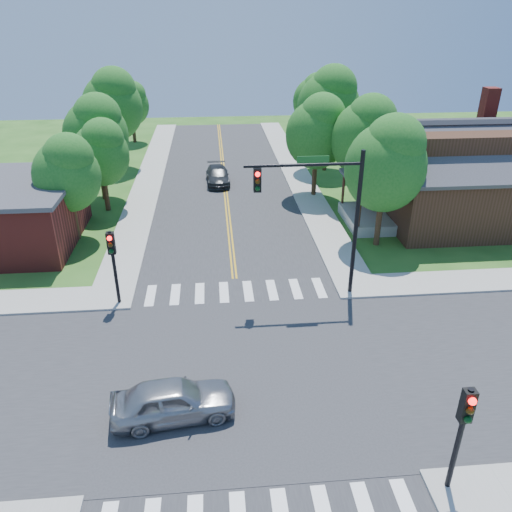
{
  "coord_description": "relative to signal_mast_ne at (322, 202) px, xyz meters",
  "views": [
    {
      "loc": [
        -0.92,
        -15.12,
        12.79
      ],
      "look_at": [
        0.96,
        5.76,
        2.2
      ],
      "focal_mm": 35.0,
      "sensor_mm": 36.0,
      "label": 1
    }
  ],
  "objects": [
    {
      "name": "ground",
      "position": [
        -3.91,
        -5.59,
        -4.85
      ],
      "size": [
        100.0,
        100.0,
        0.0
      ],
      "primitive_type": "plane",
      "color": "#27551A",
      "rests_on": "ground"
    },
    {
      "name": "road_ns",
      "position": [
        -3.91,
        -5.59,
        -4.83
      ],
      "size": [
        10.0,
        90.0,
        0.04
      ],
      "primitive_type": "cube",
      "color": "#2D2D30",
      "rests_on": "ground"
    },
    {
      "name": "road_ew",
      "position": [
        -3.91,
        -5.59,
        -4.83
      ],
      "size": [
        90.0,
        10.0,
        0.04
      ],
      "primitive_type": "cube",
      "color": "#2D2D30",
      "rests_on": "ground"
    },
    {
      "name": "intersection_patch",
      "position": [
        -3.91,
        -5.59,
        -4.85
      ],
      "size": [
        10.2,
        10.2,
        0.06
      ],
      "primitive_type": "cube",
      "color": "#2D2D30",
      "rests_on": "ground"
    },
    {
      "name": "sidewalk_ne",
      "position": [
        11.9,
        10.23,
        -4.78
      ],
      "size": [
        40.0,
        40.0,
        0.14
      ],
      "color": "#9E9B93",
      "rests_on": "ground"
    },
    {
      "name": "crosswalk_north",
      "position": [
        -3.91,
        0.61,
        -4.8
      ],
      "size": [
        8.85,
        2.0,
        0.01
      ],
      "color": "white",
      "rests_on": "ground"
    },
    {
      "name": "centerline",
      "position": [
        -3.91,
        -5.59,
        -4.8
      ],
      "size": [
        0.3,
        90.0,
        0.01
      ],
      "color": "gold",
      "rests_on": "ground"
    },
    {
      "name": "signal_mast_ne",
      "position": [
        0.0,
        0.0,
        0.0
      ],
      "size": [
        5.3,
        0.42,
        7.2
      ],
      "color": "black",
      "rests_on": "ground"
    },
    {
      "name": "signal_pole_se",
      "position": [
        1.69,
        -11.21,
        -2.19
      ],
      "size": [
        0.34,
        0.42,
        3.8
      ],
      "color": "black",
      "rests_on": "ground"
    },
    {
      "name": "signal_pole_nw",
      "position": [
        -9.51,
        -0.01,
        -2.19
      ],
      "size": [
        0.34,
        0.42,
        3.8
      ],
      "color": "black",
      "rests_on": "ground"
    },
    {
      "name": "house_ne",
      "position": [
        11.19,
        8.65,
        -1.52
      ],
      "size": [
        13.05,
        8.8,
        7.11
      ],
      "color": "#352012",
      "rests_on": "ground"
    },
    {
      "name": "tree_e_a",
      "position": [
        4.8,
        5.37,
        0.21
      ],
      "size": [
        4.55,
        4.32,
        7.73
      ],
      "color": "#382314",
      "rests_on": "ground"
    },
    {
      "name": "tree_e_b",
      "position": [
        5.52,
        11.96,
        0.21
      ],
      "size": [
        4.55,
        4.32,
        7.73
      ],
      "color": "#382314",
      "rests_on": "ground"
    },
    {
      "name": "tree_e_c",
      "position": [
        4.88,
        20.4,
        0.85
      ],
      "size": [
        5.12,
        4.86,
        8.7
      ],
      "color": "#382314",
      "rests_on": "ground"
    },
    {
      "name": "tree_e_d",
      "position": [
        5.44,
        28.99,
        -0.22
      ],
      "size": [
        4.16,
        3.95,
        7.07
      ],
      "color": "#382314",
      "rests_on": "ground"
    },
    {
      "name": "tree_w_a",
      "position": [
        -13.13,
        7.8,
        -0.59
      ],
      "size": [
        3.83,
        3.63,
        6.5
      ],
      "color": "#382314",
      "rests_on": "ground"
    },
    {
      "name": "tree_w_b",
      "position": [
        -12.74,
        14.83,
        0.12
      ],
      "size": [
        4.47,
        4.24,
        7.59
      ],
      "color": "#382314",
      "rests_on": "ground"
    },
    {
      "name": "tree_w_c",
      "position": [
        -12.84,
        22.7,
        0.69
      ],
      "size": [
        4.97,
        4.72,
        8.45
      ],
      "color": "#382314",
      "rests_on": "ground"
    },
    {
      "name": "tree_w_d",
      "position": [
        -12.69,
        31.84,
        -0.84
      ],
      "size": [
        3.61,
        3.43,
        6.13
      ],
      "color": "#382314",
      "rests_on": "ground"
    },
    {
      "name": "tree_house",
      "position": [
        2.68,
        14.01,
        0.07
      ],
      "size": [
        4.42,
        4.2,
        7.51
      ],
      "color": "#382314",
      "rests_on": "ground"
    },
    {
      "name": "tree_bldg",
      "position": [
        -12.1,
        12.5,
        -0.67
      ],
      "size": [
        3.75,
        3.57,
        6.38
      ],
      "color": "#382314",
      "rests_on": "ground"
    },
    {
      "name": "car_silver",
      "position": [
        -6.49,
        -7.58,
        -4.13
      ],
      "size": [
        2.76,
        4.67,
        1.45
      ],
      "primitive_type": "imported",
      "rotation": [
        0.0,
        0.0,
        1.7
      ],
      "color": "#9D9EA3",
      "rests_on": "ground"
    },
    {
      "name": "car_dgrey",
      "position": [
        -4.45,
        17.59,
        -4.22
      ],
      "size": [
        2.1,
        4.46,
        1.25
      ],
      "primitive_type": "imported",
      "rotation": [
        0.0,
        0.0,
        0.04
      ],
      "color": "#2A2C2F",
      "rests_on": "ground"
    }
  ]
}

